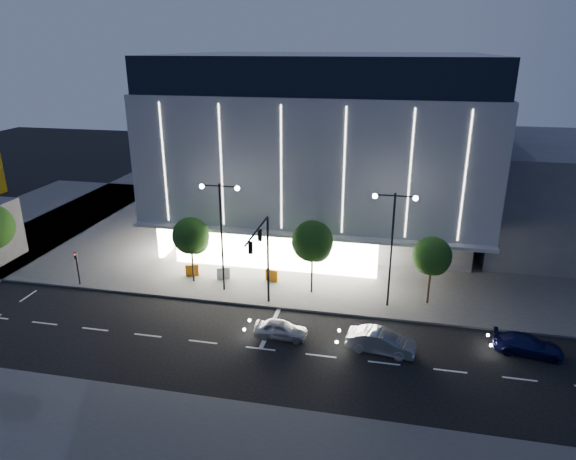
% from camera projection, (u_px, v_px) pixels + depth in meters
% --- Properties ---
extents(ground, '(160.00, 160.00, 0.00)m').
position_uv_depth(ground, '(238.00, 334.00, 35.45)').
color(ground, black).
rests_on(ground, ground).
extents(sidewalk_museum, '(70.00, 40.00, 0.15)m').
position_uv_depth(sidewalk_museum, '(345.00, 225.00, 56.56)').
color(sidewalk_museum, '#474747').
rests_on(sidewalk_museum, ground).
extents(museum, '(30.00, 25.80, 18.00)m').
position_uv_depth(museum, '(327.00, 144.00, 52.26)').
color(museum, '#4C4C51').
rests_on(museum, ground).
extents(annex_building, '(16.00, 20.00, 10.00)m').
position_uv_depth(annex_building, '(559.00, 193.00, 50.86)').
color(annex_building, '#4C4C51').
rests_on(annex_building, ground).
extents(traffic_mast, '(0.33, 5.89, 7.07)m').
position_uv_depth(traffic_mast, '(263.00, 250.00, 36.62)').
color(traffic_mast, black).
rests_on(traffic_mast, ground).
extents(street_lamp_west, '(3.16, 0.36, 9.00)m').
position_uv_depth(street_lamp_west, '(221.00, 222.00, 39.52)').
color(street_lamp_west, black).
rests_on(street_lamp_west, ground).
extents(street_lamp_east, '(3.16, 0.36, 9.00)m').
position_uv_depth(street_lamp_east, '(392.00, 234.00, 37.03)').
color(street_lamp_east, black).
rests_on(street_lamp_east, ground).
extents(ped_signal_far, '(0.22, 0.24, 3.00)m').
position_uv_depth(ped_signal_far, '(77.00, 265.00, 41.83)').
color(ped_signal_far, black).
rests_on(ped_signal_far, ground).
extents(tree_left, '(3.02, 3.02, 5.72)m').
position_uv_depth(tree_left, '(191.00, 238.00, 41.69)').
color(tree_left, black).
rests_on(tree_left, ground).
extents(tree_mid, '(3.25, 3.25, 6.15)m').
position_uv_depth(tree_mid, '(313.00, 243.00, 39.67)').
color(tree_mid, black).
rests_on(tree_mid, ground).
extents(tree_right, '(2.91, 2.91, 5.51)m').
position_uv_depth(tree_right, '(432.00, 258.00, 38.10)').
color(tree_right, black).
rests_on(tree_right, ground).
extents(car_lead, '(3.68, 1.54, 1.25)m').
position_uv_depth(car_lead, '(281.00, 329.00, 34.81)').
color(car_lead, '#BBBDC3').
rests_on(car_lead, ground).
extents(car_second, '(4.60, 2.14, 1.46)m').
position_uv_depth(car_second, '(381.00, 342.00, 33.15)').
color(car_second, '#A8ABB0').
rests_on(car_second, ground).
extents(car_third, '(4.43, 2.25, 1.23)m').
position_uv_depth(car_third, '(528.00, 345.00, 33.01)').
color(car_third, '#131547').
rests_on(car_third, ground).
extents(barrier_a, '(1.12, 0.56, 1.00)m').
position_uv_depth(barrier_a, '(192.00, 270.00, 43.87)').
color(barrier_a, '#C7650B').
rests_on(barrier_a, sidewalk_museum).
extents(barrier_b, '(1.11, 0.65, 1.00)m').
position_uv_depth(barrier_b, '(223.00, 273.00, 43.32)').
color(barrier_b, silver).
rests_on(barrier_b, sidewalk_museum).
extents(barrier_c, '(1.13, 0.51, 1.00)m').
position_uv_depth(barrier_c, '(272.00, 275.00, 42.90)').
color(barrier_c, orange).
rests_on(barrier_c, sidewalk_museum).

